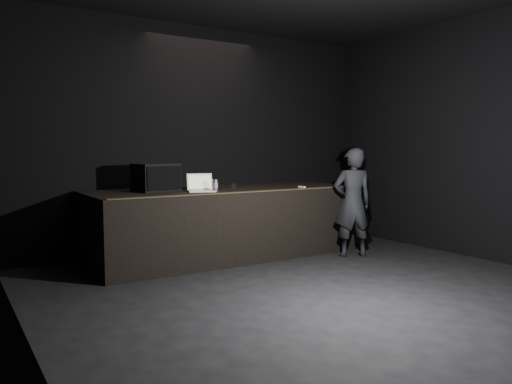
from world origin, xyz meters
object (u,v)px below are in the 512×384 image
object	(u,v)px
beer_can	(215,186)
laptop	(201,187)
stage_monitor	(156,177)
person	(353,203)
stage_riser	(226,222)

from	to	relation	value
beer_can	laptop	bearing A→B (deg)	122.35
laptop	beer_can	distance (m)	0.23
stage_monitor	person	distance (m)	2.85
stage_riser	stage_monitor	world-z (taller)	stage_monitor
stage_riser	stage_monitor	bearing A→B (deg)	175.65
laptop	person	bearing A→B (deg)	-4.26
stage_riser	person	distance (m)	1.90
stage_monitor	person	world-z (taller)	person
stage_riser	stage_monitor	distance (m)	1.25
laptop	beer_can	xyz separation A→B (m)	(0.12, -0.20, 0.02)
stage_monitor	beer_can	distance (m)	0.83
stage_monitor	person	xyz separation A→B (m)	(2.58, -1.15, -0.39)
stage_riser	person	world-z (taller)	person
stage_riser	beer_can	distance (m)	0.84
stage_monitor	stage_riser	bearing A→B (deg)	-15.44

